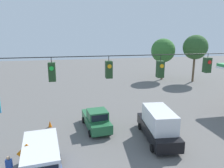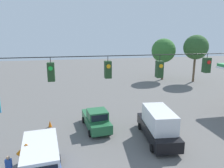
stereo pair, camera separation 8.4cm
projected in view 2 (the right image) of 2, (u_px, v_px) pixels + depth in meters
overhead_signal_span at (157, 104)px, 11.52m from camera, size 20.22×0.38×8.97m
pickup_truck_green_withflow_mid at (96, 120)px, 22.00m from camera, size 2.63×5.34×2.12m
box_truck_black_crossing_near at (158, 125)px, 19.61m from camera, size 2.87×6.75×2.93m
box_truck_blue_parked_shoulder at (41, 165)px, 13.84m from camera, size 3.09×7.03×2.72m
traffic_cone_nearest at (44, 160)px, 16.12m from camera, size 0.36×0.36×0.70m
traffic_cone_second at (48, 144)px, 18.46m from camera, size 0.36×0.36×0.70m
traffic_cone_third at (50, 132)px, 20.59m from camera, size 0.36×0.36×0.70m
traffic_cone_fourth at (50, 124)px, 22.53m from camera, size 0.36×0.36×0.70m
work_zone_sign at (27, 156)px, 13.70m from camera, size 1.27×0.06×2.84m
pedestrian at (9, 167)px, 14.53m from camera, size 0.40×0.28×1.62m
tree_horizon_left at (163, 51)px, 43.93m from camera, size 4.80×4.80×8.35m
tree_horizon_right at (196, 47)px, 41.73m from camera, size 4.66×4.66×9.08m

